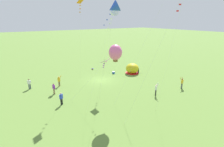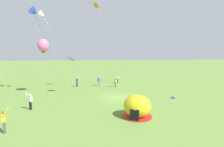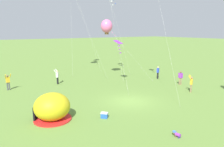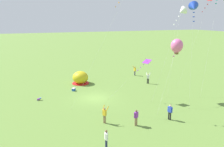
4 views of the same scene
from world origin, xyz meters
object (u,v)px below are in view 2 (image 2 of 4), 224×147
toddler_crawling (173,97)px  person_near_tent (115,82)px  person_center_field (118,78)px  kite_purple (72,60)px  kite_white (42,15)px  popup_tent (137,107)px  person_with_toddler (99,81)px  person_flying_kite (4,120)px  kite_pink (43,45)px  kite_blue (34,12)px  cooler_box (143,103)px  kite_orange (98,8)px  person_arms_raised (30,101)px  person_far_back (77,81)px

toddler_crawling → person_near_tent: bearing=32.7°
person_center_field → kite_purple: 13.15m
kite_purple → kite_white: 7.74m
kite_white → popup_tent: bearing=-138.4°
popup_tent → person_with_toddler: size_ratio=1.63×
popup_tent → person_center_field: bearing=-7.0°
person_flying_kite → kite_pink: bearing=-2.5°
person_with_toddler → person_center_field: bearing=-56.7°
person_with_toddler → kite_white: bearing=120.0°
toddler_crawling → kite_blue: bearing=70.1°
cooler_box → person_flying_kite: person_flying_kite is taller
popup_tent → kite_blue: 20.24m
person_with_toddler → person_center_field: (2.76, -4.21, 0.00)m
popup_tent → toddler_crawling: size_ratio=5.08×
popup_tent → kite_orange: bearing=11.2°
kite_white → person_with_toddler: bearing=-60.0°
cooler_box → person_with_toddler: person_with_toddler is taller
toddler_crawling → kite_purple: size_ratio=0.10×
person_center_field → kite_pink: bearing=122.5°
person_center_field → kite_blue: kite_blue is taller
toddler_crawling → kite_purple: kite_purple is taller
cooler_box → person_center_field: person_center_field is taller
person_near_tent → kite_purple: kite_purple is taller
person_center_field → kite_pink: 16.34m
popup_tent → person_arms_raised: popup_tent is taller
person_arms_raised → kite_orange: size_ratio=0.14×
toddler_crawling → kite_blue: (6.73, 18.59, 11.78)m
cooler_box → person_far_back: bearing=29.9°
person_flying_kite → person_with_toddler: person_flying_kite is taller
kite_purple → kite_orange: (1.50, -3.92, 7.78)m
toddler_crawling → person_with_toddler: size_ratio=0.32×
person_arms_raised → kite_pink: 9.49m
kite_purple → kite_orange: 8.84m
person_near_tent → kite_purple: size_ratio=0.33×
person_with_toddler → kite_pink: kite_pink is taller
cooler_box → person_near_tent: 11.68m
popup_tent → kite_orange: size_ratio=0.21×
person_far_back → kite_white: (-5.11, 4.61, 10.52)m
kite_orange → person_with_toddler: bearing=-6.7°
kite_blue → kite_orange: bearing=-92.9°
person_with_toddler → popup_tent: bearing=-173.8°
kite_white → person_near_tent: bearing=-73.8°
popup_tent → kite_orange: kite_orange is taller
person_center_field → kite_pink: kite_pink is taller
person_arms_raised → kite_purple: 8.64m
cooler_box → kite_purple: size_ratio=0.11×
kite_blue → person_with_toddler: bearing=-66.4°
person_near_tent → kite_purple: bearing=122.2°
toddler_crawling → person_with_toddler: (11.00, 8.82, 0.79)m
kite_purple → toddler_crawling: bearing=-109.7°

